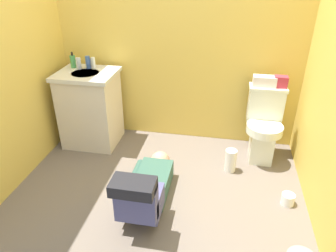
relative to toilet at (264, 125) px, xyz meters
name	(u,v)px	position (x,y,z in m)	size (l,w,h in m)	color
ground_plane	(158,193)	(-0.93, -0.76, -0.39)	(3.06, 3.09, 0.04)	#6B6056
wall_back	(179,30)	(-0.93, 0.33, 0.83)	(2.72, 0.08, 2.40)	#E5BF50
toilet	(264,125)	(0.00, 0.00, 0.00)	(0.36, 0.46, 0.75)	silver
vanity_cabinet	(90,108)	(-1.83, -0.04, 0.05)	(0.60, 0.52, 0.82)	beige
faucet	(91,63)	(-1.83, 0.10, 0.50)	(0.02, 0.02, 0.10)	silver
person_plumber	(147,187)	(-0.98, -0.93, -0.19)	(0.39, 1.06, 0.52)	#33594C
tissue_box	(265,81)	(-0.04, 0.09, 0.43)	(0.22, 0.11, 0.10)	silver
toiletry_bag	(281,82)	(0.11, 0.09, 0.44)	(0.12, 0.09, 0.11)	#B22D3F
soap_dispenser	(73,61)	(-2.02, 0.08, 0.52)	(0.06, 0.06, 0.17)	#489E56
bottle_clear	(79,64)	(-1.94, 0.04, 0.51)	(0.05, 0.05, 0.12)	silver
bottle_blue	(88,62)	(-1.85, 0.08, 0.52)	(0.05, 0.05, 0.13)	#4166B6
bottle_white	(93,63)	(-1.79, 0.08, 0.51)	(0.04, 0.04, 0.12)	white
paper_towel_roll	(230,161)	(-0.30, -0.32, -0.25)	(0.11, 0.11, 0.23)	white
toilet_paper_roll	(288,199)	(0.19, -0.71, -0.32)	(0.11, 0.11, 0.10)	white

